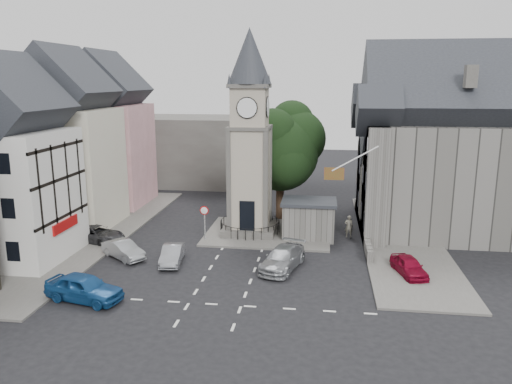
# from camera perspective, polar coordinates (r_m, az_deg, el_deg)

# --- Properties ---
(ground) EXTENTS (120.00, 120.00, 0.00)m
(ground) POSITION_cam_1_polar(r_m,az_deg,el_deg) (33.83, -2.70, -8.75)
(ground) COLOR black
(ground) RESTS_ON ground
(pavement_west) EXTENTS (6.00, 30.00, 0.14)m
(pavement_west) POSITION_cam_1_polar(r_m,az_deg,el_deg) (43.03, -17.84, -4.53)
(pavement_west) COLOR #595651
(pavement_west) RESTS_ON ground
(pavement_east) EXTENTS (6.00, 26.00, 0.14)m
(pavement_east) POSITION_cam_1_polar(r_m,az_deg,el_deg) (41.31, 16.09, -5.13)
(pavement_east) COLOR #595651
(pavement_east) RESTS_ON ground
(central_island) EXTENTS (10.00, 8.00, 0.16)m
(central_island) POSITION_cam_1_polar(r_m,az_deg,el_deg) (41.07, 1.40, -4.70)
(central_island) COLOR #595651
(central_island) RESTS_ON ground
(road_markings) EXTENTS (20.00, 8.00, 0.01)m
(road_markings) POSITION_cam_1_polar(r_m,az_deg,el_deg) (28.88, -4.72, -12.67)
(road_markings) COLOR silver
(road_markings) RESTS_ON ground
(clock_tower) EXTENTS (4.86, 4.86, 16.25)m
(clock_tower) POSITION_cam_1_polar(r_m,az_deg,el_deg) (39.60, -0.71, 6.55)
(clock_tower) COLOR #4C4944
(clock_tower) RESTS_ON ground
(stone_shelter) EXTENTS (4.30, 3.30, 3.08)m
(stone_shelter) POSITION_cam_1_polar(r_m,az_deg,el_deg) (39.95, 6.04, -3.08)
(stone_shelter) COLOR #585651
(stone_shelter) RESTS_ON ground
(town_tree) EXTENTS (7.20, 7.20, 10.80)m
(town_tree) POSITION_cam_1_polar(r_m,az_deg,el_deg) (44.44, 2.81, 5.72)
(town_tree) COLOR black
(town_tree) RESTS_ON ground
(warning_sign_post) EXTENTS (0.70, 0.19, 2.85)m
(warning_sign_post) POSITION_cam_1_polar(r_m,az_deg,el_deg) (38.88, -5.92, -2.78)
(warning_sign_post) COLOR black
(warning_sign_post) RESTS_ON ground
(terrace_pink) EXTENTS (8.10, 7.60, 12.80)m
(terrace_pink) POSITION_cam_1_polar(r_m,az_deg,el_deg) (51.89, -16.62, 5.78)
(terrace_pink) COLOR tan
(terrace_pink) RESTS_ON ground
(terrace_cream) EXTENTS (8.10, 7.60, 12.80)m
(terrace_cream) POSITION_cam_1_polar(r_m,az_deg,el_deg) (44.78, -20.79, 4.46)
(terrace_cream) COLOR beige
(terrace_cream) RESTS_ON ground
(terrace_tudor) EXTENTS (8.10, 7.60, 12.00)m
(terrace_tudor) POSITION_cam_1_polar(r_m,az_deg,el_deg) (38.08, -26.41, 2.04)
(terrace_tudor) COLOR silver
(terrace_tudor) RESTS_ON ground
(backdrop_west) EXTENTS (20.00, 10.00, 8.00)m
(backdrop_west) POSITION_cam_1_polar(r_m,az_deg,el_deg) (62.15, -8.98, 4.81)
(backdrop_west) COLOR #4C4944
(backdrop_west) RESTS_ON ground
(east_building) EXTENTS (14.40, 11.40, 12.60)m
(east_building) POSITION_cam_1_polar(r_m,az_deg,el_deg) (43.50, 20.73, 3.82)
(east_building) COLOR #585651
(east_building) RESTS_ON ground
(east_boundary_wall) EXTENTS (0.40, 16.00, 0.90)m
(east_boundary_wall) POSITION_cam_1_polar(r_m,az_deg,el_deg) (42.78, 12.03, -3.75)
(east_boundary_wall) COLOR #585651
(east_boundary_wall) RESTS_ON ground
(flagpole) EXTENTS (3.68, 0.10, 2.74)m
(flagpole) POSITION_cam_1_polar(r_m,az_deg,el_deg) (35.43, 11.25, 3.75)
(flagpole) COLOR white
(flagpole) RESTS_ON ground
(car_west_blue) EXTENTS (4.92, 2.85, 1.58)m
(car_west_blue) POSITION_cam_1_polar(r_m,az_deg,el_deg) (30.56, -19.06, -10.29)
(car_west_blue) COLOR navy
(car_west_blue) RESTS_ON ground
(car_west_silver) EXTENTS (3.89, 3.31, 1.26)m
(car_west_silver) POSITION_cam_1_polar(r_m,az_deg,el_deg) (36.68, -14.91, -6.40)
(car_west_silver) COLOR gray
(car_west_silver) RESTS_ON ground
(car_west_grey) EXTENTS (5.03, 3.38, 1.28)m
(car_west_grey) POSITION_cam_1_polar(r_m,az_deg,el_deg) (40.83, -17.75, -4.61)
(car_west_grey) COLOR #2C2C2F
(car_west_grey) RESTS_ON ground
(car_island_silver) EXTENTS (1.82, 3.90, 1.24)m
(car_island_silver) POSITION_cam_1_polar(r_m,az_deg,el_deg) (35.06, -9.55, -7.05)
(car_island_silver) COLOR gray
(car_island_silver) RESTS_ON ground
(car_island_east) EXTENTS (3.27, 5.29, 1.43)m
(car_island_east) POSITION_cam_1_polar(r_m,az_deg,el_deg) (33.63, 3.06, -7.58)
(car_island_east) COLOR gray
(car_island_east) RESTS_ON ground
(car_east_red) EXTENTS (2.33, 3.89, 1.24)m
(car_east_red) POSITION_cam_1_polar(r_m,az_deg,el_deg) (33.98, 17.08, -8.10)
(car_east_red) COLOR maroon
(car_east_red) RESTS_ON ground
(pedestrian) EXTENTS (0.68, 0.46, 1.81)m
(pedestrian) POSITION_cam_1_polar(r_m,az_deg,el_deg) (40.67, 10.56, -3.88)
(pedestrian) COLOR #BAB19A
(pedestrian) RESTS_ON ground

